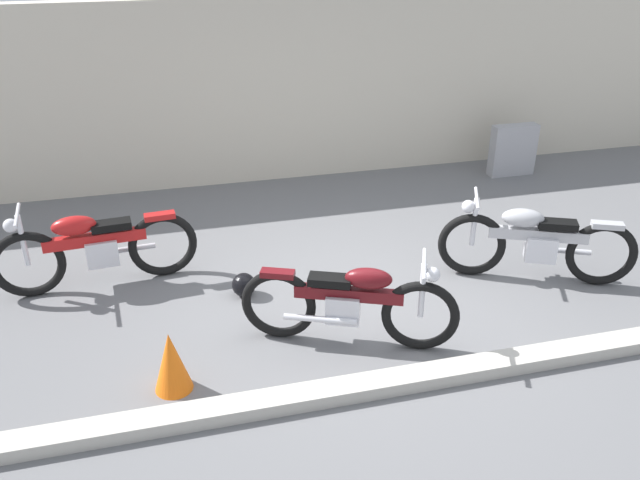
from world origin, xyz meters
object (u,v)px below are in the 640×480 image
(stone_marker, at_px, (513,150))
(motorcycle_red, at_px, (95,247))
(traffic_cone, at_px, (171,362))
(motorcycle_silver, at_px, (535,242))
(helmet, at_px, (244,285))
(motorcycle_maroon, at_px, (350,303))

(stone_marker, height_order, motorcycle_red, motorcycle_red)
(traffic_cone, bearing_deg, motorcycle_silver, 13.28)
(motorcycle_silver, bearing_deg, traffic_cone, 37.31)
(motorcycle_red, xyz_separation_m, motorcycle_silver, (4.56, -1.04, -0.01))
(stone_marker, xyz_separation_m, motorcycle_silver, (-1.40, -2.97, 0.06))
(helmet, xyz_separation_m, motorcycle_silver, (3.09, -0.44, 0.32))
(motorcycle_red, relative_size, motorcycle_maroon, 1.12)
(stone_marker, height_order, motorcycle_maroon, motorcycle_maroon)
(helmet, height_order, motorcycle_maroon, motorcycle_maroon)
(motorcycle_maroon, bearing_deg, motorcycle_silver, 39.06)
(helmet, height_order, motorcycle_silver, motorcycle_silver)
(helmet, relative_size, traffic_cone, 0.46)
(stone_marker, relative_size, traffic_cone, 1.42)
(stone_marker, height_order, helmet, stone_marker)
(motorcycle_red, bearing_deg, motorcycle_maroon, 138.93)
(helmet, bearing_deg, motorcycle_silver, -8.08)
(stone_marker, xyz_separation_m, motorcycle_red, (-5.96, -1.93, 0.06))
(stone_marker, distance_m, motorcycle_red, 6.26)
(traffic_cone, relative_size, motorcycle_silver, 0.28)
(helmet, distance_m, traffic_cone, 1.58)
(motorcycle_red, xyz_separation_m, motorcycle_maroon, (2.30, -1.69, -0.02))
(motorcycle_red, distance_m, motorcycle_silver, 4.67)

